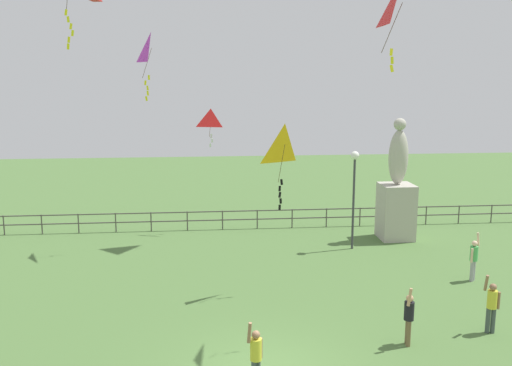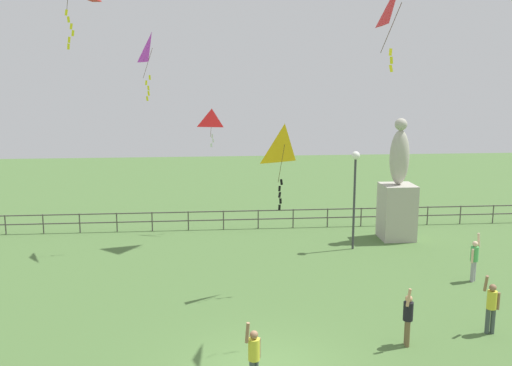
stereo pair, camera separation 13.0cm
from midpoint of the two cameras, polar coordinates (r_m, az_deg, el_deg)
The scene contains 11 objects.
statue_monument at distance 27.09m, azimuth 13.79°, elevation -1.43°, with size 1.50×1.50×5.63m.
lamppost at distance 24.83m, azimuth 9.68°, elevation 0.48°, with size 0.36×0.36×4.34m.
person_0 at distance 22.60m, azimuth 20.85°, elevation -6.98°, with size 0.43×0.35×1.82m.
person_1 at distance 16.90m, azimuth 14.86°, elevation -12.74°, with size 0.29×0.45×1.76m.
person_2 at distance 14.28m, azimuth -0.28°, elevation -16.87°, with size 0.42×0.36×1.79m.
person_3 at distance 18.41m, azimuth 22.39°, elevation -11.16°, with size 0.47×0.33×1.80m.
kite_0 at distance 16.53m, azimuth 14.22°, elevation 17.00°, with size 0.83×1.10×2.52m.
kite_1 at distance 27.49m, azimuth -4.69°, elevation 6.40°, with size 1.00×0.62×1.83m.
kite_2 at distance 24.89m, azimuth -10.61°, elevation 13.01°, with size 0.87×1.23×2.83m.
kite_3 at distance 19.08m, azimuth 2.70°, elevation 3.65°, with size 1.11×0.82×2.98m.
waterfront_railing at distance 28.22m, azimuth -3.13°, elevation -3.41°, with size 36.01×0.06×0.95m.
Camera 1 is at (-1.52, -13.34, 7.51)m, focal length 39.86 mm.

